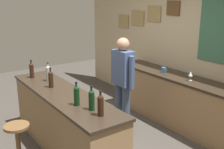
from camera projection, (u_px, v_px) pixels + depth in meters
The scene contains 15 objects.
ground_plane at pixel (88, 142), 4.40m from camera, with size 10.00×10.00×0.00m, color #423D38.
back_wall at pixel (181, 42), 5.12m from camera, with size 6.00×0.09×2.80m.
bar_counter at pixel (64, 122), 4.05m from camera, with size 2.53×0.60×0.92m.
side_counter at pixel (180, 101), 4.87m from camera, with size 2.93×0.56×0.90m.
bartender at pixel (123, 80), 4.45m from camera, with size 0.52×0.21×1.62m.
bar_stool at pixel (18, 141), 3.53m from camera, with size 0.32×0.32×0.68m.
wine_bottle_a at pixel (32, 70), 4.59m from camera, with size 0.07×0.07×0.31m.
wine_bottle_b at pixel (48, 73), 4.41m from camera, with size 0.07×0.07×0.31m.
wine_bottle_c at pixel (51, 79), 4.11m from camera, with size 0.07×0.07×0.31m.
wine_bottle_d at pixel (77, 95), 3.43m from camera, with size 0.07×0.07×0.31m.
wine_bottle_e at pixel (92, 99), 3.29m from camera, with size 0.07×0.07×0.31m.
wine_bottle_f at pixel (101, 105), 3.13m from camera, with size 0.07×0.07×0.31m.
wine_glass_a at pixel (131, 57), 5.76m from camera, with size 0.07×0.07×0.16m.
wine_glass_b at pixel (190, 74), 4.51m from camera, with size 0.07×0.07×0.16m.
coffee_mug at pixel (164, 70), 5.00m from camera, with size 0.12×0.08×0.09m.
Camera 1 is at (3.43, -1.95, 2.25)m, focal length 44.31 mm.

